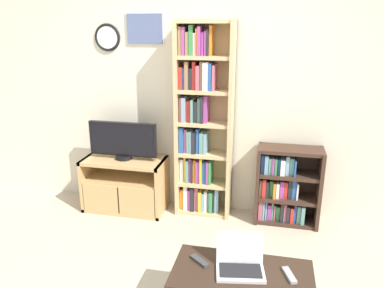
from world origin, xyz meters
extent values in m
cube|color=beige|center=(0.00, 1.75, 1.30)|extent=(6.82, 0.06, 2.60)
torus|color=black|center=(-0.98, 1.70, 1.86)|extent=(0.29, 0.03, 0.29)
cylinder|color=white|center=(-0.98, 1.70, 1.86)|extent=(0.24, 0.02, 0.24)
cube|color=silver|center=(-0.56, 1.71, 1.95)|extent=(0.42, 0.01, 0.33)
cube|color=slate|center=(-0.56, 1.70, 1.95)|extent=(0.38, 0.02, 0.30)
cube|color=tan|center=(-1.21, 1.47, 0.30)|extent=(0.04, 0.44, 0.59)
cube|color=tan|center=(-0.34, 1.47, 0.30)|extent=(0.04, 0.44, 0.59)
cube|color=tan|center=(-0.77, 1.47, 0.57)|extent=(0.90, 0.44, 0.04)
cube|color=tan|center=(-0.77, 1.47, 0.02)|extent=(0.90, 0.44, 0.04)
cube|color=tan|center=(-0.77, 1.47, 0.35)|extent=(0.83, 0.41, 0.04)
cube|color=tan|center=(-0.98, 1.26, 0.20)|extent=(0.40, 0.02, 0.32)
cube|color=tan|center=(-0.57, 1.26, 0.20)|extent=(0.40, 0.02, 0.32)
cylinder|color=black|center=(-0.78, 1.48, 0.61)|extent=(0.18, 0.18, 0.04)
cube|color=black|center=(-0.78, 1.48, 0.82)|extent=(0.75, 0.05, 0.37)
cube|color=black|center=(-0.78, 1.45, 0.82)|extent=(0.71, 0.01, 0.34)
cube|color=tan|center=(-0.17, 1.56, 1.02)|extent=(0.04, 0.27, 2.04)
cube|color=tan|center=(0.38, 1.56, 1.02)|extent=(0.04, 0.27, 2.04)
cube|color=tan|center=(0.10, 1.69, 1.02)|extent=(0.59, 0.02, 2.04)
cube|color=tan|center=(0.10, 1.56, 0.02)|extent=(0.51, 0.23, 0.04)
cube|color=tan|center=(0.10, 1.56, 0.35)|extent=(0.51, 0.23, 0.04)
cube|color=tan|center=(0.10, 1.56, 0.69)|extent=(0.51, 0.23, 0.04)
cube|color=tan|center=(0.10, 1.56, 1.02)|extent=(0.51, 0.23, 0.04)
cube|color=tan|center=(0.10, 1.56, 1.35)|extent=(0.51, 0.23, 0.04)
cube|color=tan|center=(0.10, 1.56, 1.69)|extent=(0.51, 0.23, 0.04)
cube|color=tan|center=(0.10, 1.56, 2.02)|extent=(0.51, 0.23, 0.04)
cube|color=orange|center=(-0.13, 1.58, 0.15)|extent=(0.04, 0.17, 0.23)
cube|color=white|center=(-0.09, 1.57, 0.18)|extent=(0.04, 0.19, 0.28)
cube|color=#9E4293|center=(-0.05, 1.57, 0.16)|extent=(0.03, 0.19, 0.24)
cube|color=#232328|center=(-0.01, 1.57, 0.17)|extent=(0.04, 0.20, 0.27)
cube|color=#B75B70|center=(0.03, 1.57, 0.17)|extent=(0.04, 0.18, 0.27)
cube|color=gold|center=(0.07, 1.57, 0.15)|extent=(0.03, 0.20, 0.23)
cube|color=#759EB7|center=(0.10, 1.57, 0.14)|extent=(0.02, 0.20, 0.21)
cube|color=white|center=(0.13, 1.58, 0.15)|extent=(0.03, 0.17, 0.24)
cube|color=#5B9389|center=(0.17, 1.57, 0.15)|extent=(0.02, 0.18, 0.22)
cube|color=#388947|center=(0.19, 1.57, 0.16)|extent=(0.03, 0.20, 0.24)
cube|color=#232328|center=(0.22, 1.58, 0.16)|extent=(0.02, 0.18, 0.25)
cube|color=#759EB7|center=(0.25, 1.58, 0.17)|extent=(0.04, 0.17, 0.27)
cube|color=white|center=(-0.13, 1.58, 0.50)|extent=(0.04, 0.17, 0.25)
cube|color=gold|center=(-0.10, 1.58, 0.51)|extent=(0.02, 0.18, 0.28)
cube|color=#5B9389|center=(-0.07, 1.57, 0.49)|extent=(0.03, 0.21, 0.25)
cube|color=#9E4293|center=(-0.04, 1.58, 0.50)|extent=(0.02, 0.17, 0.27)
cube|color=#232328|center=(-0.02, 1.57, 0.50)|extent=(0.02, 0.19, 0.27)
cube|color=orange|center=(0.01, 1.58, 0.50)|extent=(0.03, 0.17, 0.25)
cube|color=#9E4293|center=(0.05, 1.57, 0.49)|extent=(0.04, 0.19, 0.25)
cube|color=gold|center=(0.08, 1.57, 0.51)|extent=(0.02, 0.20, 0.28)
cube|color=#2856A8|center=(0.12, 1.57, 0.49)|extent=(0.04, 0.18, 0.24)
cube|color=#9E4293|center=(0.15, 1.57, 0.50)|extent=(0.02, 0.20, 0.25)
cube|color=#388947|center=(0.18, 1.57, 0.50)|extent=(0.02, 0.20, 0.25)
cube|color=#2856A8|center=(-0.13, 1.57, 0.84)|extent=(0.04, 0.20, 0.27)
cube|color=#B75B70|center=(-0.09, 1.58, 0.83)|extent=(0.03, 0.17, 0.25)
cube|color=#5B9389|center=(-0.05, 1.57, 0.82)|extent=(0.03, 0.19, 0.24)
cube|color=#759EB7|center=(-0.03, 1.57, 0.82)|extent=(0.02, 0.20, 0.23)
cube|color=#232328|center=(0.00, 1.57, 0.82)|extent=(0.03, 0.20, 0.23)
cube|color=#2856A8|center=(0.04, 1.58, 0.84)|extent=(0.03, 0.17, 0.26)
cube|color=#5B9389|center=(0.08, 1.57, 0.82)|extent=(0.04, 0.18, 0.23)
cube|color=#759EB7|center=(0.12, 1.57, 0.81)|extent=(0.03, 0.19, 0.22)
cube|color=#B75B70|center=(-0.14, 1.57, 1.16)|extent=(0.02, 0.18, 0.25)
cube|color=#759EB7|center=(-0.10, 1.57, 1.17)|extent=(0.04, 0.20, 0.25)
cube|color=red|center=(-0.05, 1.58, 1.15)|extent=(0.04, 0.17, 0.22)
cube|color=#5B9389|center=(-0.01, 1.57, 1.16)|extent=(0.02, 0.20, 0.24)
cube|color=#232328|center=(0.02, 1.57, 1.15)|extent=(0.04, 0.18, 0.21)
cube|color=#5B9389|center=(0.05, 1.58, 1.16)|extent=(0.03, 0.17, 0.25)
cube|color=#232328|center=(0.08, 1.57, 1.17)|extent=(0.03, 0.20, 0.27)
cube|color=#9E4293|center=(0.12, 1.58, 1.18)|extent=(0.04, 0.17, 0.27)
cube|color=red|center=(-0.13, 1.57, 1.48)|extent=(0.04, 0.19, 0.22)
cube|color=#2856A8|center=(-0.10, 1.57, 1.48)|extent=(0.02, 0.18, 0.21)
cube|color=#93704C|center=(-0.07, 1.57, 1.51)|extent=(0.04, 0.20, 0.28)
cube|color=#232328|center=(-0.03, 1.58, 1.48)|extent=(0.03, 0.17, 0.21)
cube|color=red|center=(0.00, 1.58, 1.51)|extent=(0.03, 0.17, 0.27)
cube|color=#B75B70|center=(0.04, 1.57, 1.49)|extent=(0.04, 0.20, 0.24)
cube|color=#93704C|center=(0.07, 1.57, 1.51)|extent=(0.03, 0.18, 0.28)
cube|color=white|center=(0.11, 1.57, 1.51)|extent=(0.03, 0.21, 0.27)
cube|color=white|center=(0.14, 1.57, 1.51)|extent=(0.02, 0.21, 0.28)
cube|color=#2856A8|center=(0.17, 1.57, 1.51)|extent=(0.03, 0.21, 0.27)
cube|color=#B75B70|center=(0.20, 1.57, 1.50)|extent=(0.03, 0.20, 0.25)
cube|color=#93704C|center=(-0.14, 1.57, 1.84)|extent=(0.03, 0.19, 0.27)
cube|color=#9E4293|center=(-0.10, 1.57, 1.84)|extent=(0.03, 0.19, 0.27)
cube|color=#93704C|center=(-0.07, 1.57, 1.82)|extent=(0.03, 0.20, 0.22)
cube|color=#388947|center=(-0.03, 1.57, 1.85)|extent=(0.04, 0.18, 0.28)
cube|color=white|center=(0.01, 1.57, 1.81)|extent=(0.02, 0.19, 0.21)
cube|color=orange|center=(0.03, 1.57, 1.83)|extent=(0.02, 0.20, 0.25)
cube|color=#9E4293|center=(0.06, 1.57, 1.84)|extent=(0.03, 0.21, 0.27)
cube|color=#9E4293|center=(0.09, 1.58, 1.82)|extent=(0.02, 0.17, 0.22)
cube|color=#9E4293|center=(0.11, 1.57, 1.82)|extent=(0.02, 0.18, 0.23)
cube|color=#232328|center=(0.14, 1.57, 1.83)|extent=(0.02, 0.18, 0.25)
cube|color=orange|center=(0.16, 1.58, 1.85)|extent=(0.03, 0.16, 0.28)
cube|color=#3D281E|center=(0.68, 1.54, 0.41)|extent=(0.04, 0.31, 0.82)
cube|color=#3D281E|center=(1.29, 1.54, 0.41)|extent=(0.04, 0.31, 0.82)
cube|color=#3D281E|center=(0.99, 1.69, 0.41)|extent=(0.65, 0.02, 0.82)
cube|color=#3D281E|center=(0.99, 1.54, 0.02)|extent=(0.58, 0.27, 0.04)
cube|color=#3D281E|center=(0.99, 1.54, 0.28)|extent=(0.58, 0.27, 0.04)
cube|color=#3D281E|center=(0.99, 1.54, 0.54)|extent=(0.58, 0.27, 0.04)
cube|color=#3D281E|center=(0.99, 1.54, 0.80)|extent=(0.58, 0.27, 0.04)
cube|color=#B75B70|center=(0.73, 1.55, 0.14)|extent=(0.04, 0.24, 0.21)
cube|color=#759EB7|center=(0.76, 1.55, 0.14)|extent=(0.02, 0.23, 0.21)
cube|color=#759EB7|center=(0.79, 1.56, 0.14)|extent=(0.02, 0.21, 0.21)
cube|color=#9E4293|center=(0.82, 1.56, 0.12)|extent=(0.04, 0.21, 0.17)
cube|color=#5B9389|center=(0.85, 1.56, 0.14)|extent=(0.02, 0.19, 0.21)
cube|color=#B75B70|center=(0.87, 1.56, 0.12)|extent=(0.02, 0.20, 0.17)
cube|color=#388947|center=(0.91, 1.56, 0.11)|extent=(0.04, 0.20, 0.16)
cube|color=#232328|center=(0.94, 1.55, 0.14)|extent=(0.03, 0.24, 0.21)
cube|color=#B75B70|center=(0.98, 1.56, 0.13)|extent=(0.03, 0.22, 0.20)
cube|color=#232328|center=(1.01, 1.55, 0.13)|extent=(0.03, 0.23, 0.18)
cube|color=red|center=(1.05, 1.55, 0.12)|extent=(0.03, 0.24, 0.17)
cube|color=#2856A8|center=(1.08, 1.56, 0.13)|extent=(0.03, 0.20, 0.19)
cube|color=#5B9389|center=(1.12, 1.56, 0.13)|extent=(0.03, 0.22, 0.19)
cube|color=#5B9389|center=(1.15, 1.55, 0.13)|extent=(0.04, 0.24, 0.20)
cube|color=#93704C|center=(0.72, 1.56, 0.39)|extent=(0.03, 0.22, 0.18)
cube|color=red|center=(0.75, 1.55, 0.40)|extent=(0.04, 0.23, 0.20)
cube|color=#232328|center=(0.78, 1.55, 0.39)|extent=(0.03, 0.23, 0.18)
cube|color=#388947|center=(0.82, 1.56, 0.39)|extent=(0.03, 0.20, 0.18)
cube|color=orange|center=(0.85, 1.55, 0.38)|extent=(0.02, 0.24, 0.17)
cube|color=white|center=(0.89, 1.55, 0.38)|extent=(0.03, 0.23, 0.17)
cube|color=#9E4293|center=(0.93, 1.56, 0.39)|extent=(0.04, 0.21, 0.18)
cube|color=red|center=(0.97, 1.56, 0.39)|extent=(0.03, 0.20, 0.18)
cube|color=#232328|center=(1.01, 1.56, 0.40)|extent=(0.04, 0.20, 0.21)
cube|color=#2856A8|center=(1.05, 1.56, 0.40)|extent=(0.04, 0.20, 0.21)
cube|color=white|center=(1.08, 1.56, 0.38)|extent=(0.02, 0.21, 0.18)
cube|color=#2856A8|center=(0.72, 1.56, 0.66)|extent=(0.03, 0.21, 0.20)
cube|color=#759EB7|center=(0.76, 1.55, 0.66)|extent=(0.04, 0.24, 0.20)
cube|color=#5B9389|center=(0.80, 1.55, 0.64)|extent=(0.03, 0.23, 0.17)
cube|color=#9E4293|center=(0.83, 1.55, 0.64)|extent=(0.02, 0.24, 0.17)
cube|color=#388947|center=(0.85, 1.55, 0.64)|extent=(0.02, 0.24, 0.17)
cube|color=#2856A8|center=(0.88, 1.56, 0.64)|extent=(0.03, 0.20, 0.16)
cube|color=white|center=(0.92, 1.55, 0.64)|extent=(0.04, 0.24, 0.16)
cube|color=#759EB7|center=(0.96, 1.56, 0.66)|extent=(0.04, 0.21, 0.20)
cube|color=#5B9389|center=(1.01, 1.56, 0.65)|extent=(0.04, 0.20, 0.18)
cube|color=#2856A8|center=(1.04, 1.55, 0.64)|extent=(0.02, 0.24, 0.16)
cube|color=#332319|center=(0.66, -0.01, 0.42)|extent=(0.93, 0.48, 0.04)
cylinder|color=#332319|center=(0.23, 0.19, 0.20)|extent=(0.04, 0.04, 0.40)
cube|color=silver|center=(0.64, -0.02, 0.45)|extent=(0.35, 0.26, 0.02)
cube|color=black|center=(0.64, -0.02, 0.46)|extent=(0.30, 0.20, 0.00)
cube|color=silver|center=(0.63, 0.09, 0.56)|extent=(0.32, 0.12, 0.21)
cube|color=silver|center=(0.63, 0.09, 0.56)|extent=(0.28, 0.09, 0.18)
cube|color=#38383A|center=(0.36, 0.04, 0.45)|extent=(0.15, 0.13, 0.02)
cube|color=#99999E|center=(0.96, 0.02, 0.45)|extent=(0.10, 0.17, 0.02)
camera|label=1|loc=(0.78, -2.12, 2.00)|focal=35.00mm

